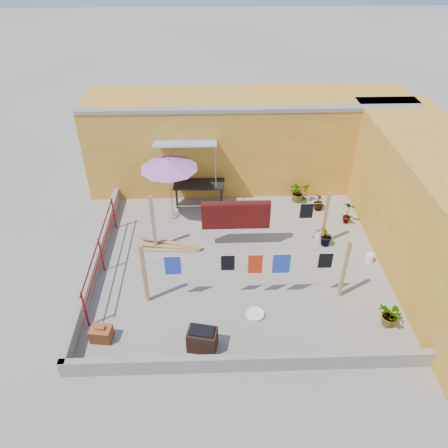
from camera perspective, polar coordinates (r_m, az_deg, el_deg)
The scene contains 21 objects.
ground at distance 12.61m, azimuth 2.17°, elevation -5.04°, with size 80.00×80.00×0.00m, color #9E998E.
wall_back at distance 15.71m, azimuth 3.04°, elevation 10.86°, with size 11.00×3.27×3.21m.
wall_right at distance 13.05m, azimuth 25.78°, elevation 1.27°, with size 2.40×9.00×3.20m, color gold.
parapet_front at distance 10.01m, azimuth 3.57°, elevation -17.63°, with size 8.30×0.16×0.44m, color gray.
parapet_left at distance 12.87m, azimuth -16.31°, elevation -4.49°, with size 0.16×7.30×0.44m, color gray.
red_railing at distance 12.35m, azimuth -15.84°, elevation -3.33°, with size 0.05×4.20×1.10m.
clothesline_rig at distance 12.37m, azimuth 1.79°, elevation 0.39°, with size 5.09×2.35×1.80m.
patio_umbrella at distance 13.51m, azimuth -7.21°, elevation 7.71°, with size 1.91×1.91×2.15m.
outdoor_table at distance 14.76m, azimuth -3.25°, elevation 5.18°, with size 1.74×0.93×0.80m.
brick_stack at distance 10.92m, azimuth -15.73°, elevation -13.63°, with size 0.54×0.42×0.43m.
lumber_pile at distance 13.17m, azimuth -7.27°, elevation -2.91°, with size 2.05×0.71×0.12m.
brazier at distance 10.31m, azimuth -2.85°, elevation -14.79°, with size 0.74×0.57×0.59m.
white_basin at distance 11.16m, azimuth 4.10°, elevation -11.64°, with size 0.47×0.47×0.08m.
water_jug_a at distance 13.21m, azimuth 18.49°, elevation -4.21°, with size 0.21×0.21×0.33m.
water_jug_b at distance 13.72m, azimuth 12.27°, elevation -1.28°, with size 0.21×0.21×0.33m.
green_hose at distance 15.43m, azimuth 9.97°, elevation 3.13°, with size 0.47×0.47×0.07m.
plant_back_a at distance 15.24m, azimuth 9.68°, elevation 4.18°, with size 0.65×0.57×0.73m, color #225317.
plant_back_b at distance 14.94m, azimuth 12.26°, elevation 2.83°, with size 0.33×0.33×0.59m, color #225317.
plant_right_a at distance 14.45m, azimuth 15.90°, elevation 1.49°, with size 0.43×0.29×0.82m, color #225317.
plant_right_b at distance 13.30m, azimuth 13.21°, elevation -1.54°, with size 0.41×0.33×0.75m, color #225317.
plant_right_c at distance 11.44m, azimuth 21.00°, elevation -11.11°, with size 0.59×0.52×0.66m, color #225317.
Camera 1 is at (-0.79, -9.48, 8.27)m, focal length 35.00 mm.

